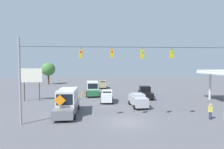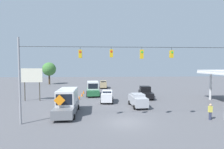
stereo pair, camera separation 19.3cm
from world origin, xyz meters
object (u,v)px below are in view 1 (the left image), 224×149
overhead_signal_span (127,70)px  box_truck_green_withflow_far (92,88)px  work_zone_sign (60,102)px  roadside_billboard (32,78)px  sedan_tan_withflow_deep (103,84)px  traffic_cone_nearest (69,112)px  tree_horizon_left (48,69)px  sedan_silver_crossing_near (138,100)px  traffic_cone_farthest (83,92)px  traffic_cone_fourth (79,97)px  pedestrian (210,111)px  pickup_truck_black_oncoming_far (145,93)px  traffic_cone_fifth (82,94)px  traffic_cone_third (76,101)px  box_truck_grey_parked_shoulder (67,102)px  sedan_white_withflow_mid (107,96)px  traffic_cone_second (74,105)px

overhead_signal_span → box_truck_green_withflow_far: overhead_signal_span is taller
work_zone_sign → box_truck_green_withflow_far: bearing=-100.4°
roadside_billboard → sedan_tan_withflow_deep: bearing=-128.5°
traffic_cone_nearest → tree_horizon_left: (12.39, -34.35, 4.37)m
sedan_silver_crossing_near → roadside_billboard: 18.05m
traffic_cone_nearest → traffic_cone_farthest: (-0.17, -15.82, 0.00)m
sedan_silver_crossing_near → traffic_cone_fourth: size_ratio=6.36×
traffic_cone_fourth → pedestrian: pedestrian is taller
sedan_tan_withflow_deep → pickup_truck_black_oncoming_far: bearing=118.4°
traffic_cone_fifth → traffic_cone_third: bearing=88.0°
roadside_billboard → tree_horizon_left: 25.88m
traffic_cone_third → traffic_cone_fifth: 6.25m
traffic_cone_third → work_zone_sign: size_ratio=0.26×
traffic_cone_fifth → sedan_tan_withflow_deep: bearing=-110.2°
sedan_silver_crossing_near → box_truck_grey_parked_shoulder: size_ratio=0.67×
sedan_white_withflow_mid → pedestrian: size_ratio=2.19×
tree_horizon_left → sedan_tan_withflow_deep: bearing=149.1°
sedan_silver_crossing_near → traffic_cone_nearest: (9.25, 3.65, -0.64)m
pedestrian → traffic_cone_third: bearing=-29.8°
box_truck_green_withflow_far → traffic_cone_second: size_ratio=8.47×
overhead_signal_span → box_truck_green_withflow_far: 17.81m
tree_horizon_left → sedan_white_withflow_mid: bearing=122.2°
traffic_cone_fifth → box_truck_grey_parked_shoulder: bearing=87.8°
sedan_tan_withflow_deep → roadside_billboard: bearing=51.5°
traffic_cone_fourth → work_zone_sign: work_zone_sign is taller
traffic_cone_nearest → traffic_cone_fifth: same height
pickup_truck_black_oncoming_far → tree_horizon_left: size_ratio=0.75×
traffic_cone_nearest → overhead_signal_span: bearing=155.3°
work_zone_sign → pedestrian: 16.76m
sedan_tan_withflow_deep → traffic_cone_nearest: sedan_tan_withflow_deep is taller
traffic_cone_fourth → traffic_cone_farthest: size_ratio=1.00×
sedan_silver_crossing_near → traffic_cone_farthest: size_ratio=6.36×
sedan_tan_withflow_deep → tree_horizon_left: size_ratio=0.57×
traffic_cone_farthest → overhead_signal_span: bearing=108.9°
traffic_cone_nearest → tree_horizon_left: bearing=-70.2°
sedan_tan_withflow_deep → traffic_cone_third: 18.42m
traffic_cone_farthest → work_zone_sign: size_ratio=0.26×
work_zone_sign → pedestrian: work_zone_sign is taller
sedan_tan_withflow_deep → traffic_cone_fourth: 15.39m
sedan_white_withflow_mid → traffic_cone_fifth: (4.71, -5.73, -0.65)m
box_truck_green_withflow_far → pedestrian: bearing=130.0°
traffic_cone_farthest → pedestrian: 24.48m
traffic_cone_farthest → sedan_white_withflow_mid: bearing=118.0°
traffic_cone_fifth → roadside_billboard: 9.50m
work_zone_sign → tree_horizon_left: 38.22m
tree_horizon_left → traffic_cone_farthest: bearing=124.1°
overhead_signal_span → traffic_cone_nearest: overhead_signal_span is taller
traffic_cone_nearest → traffic_cone_second: same height
sedan_silver_crossing_near → pedestrian: sedan_silver_crossing_near is taller
sedan_white_withflow_mid → traffic_cone_third: size_ratio=5.41×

